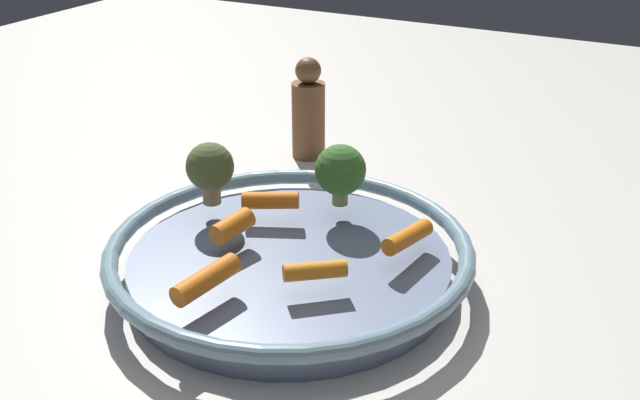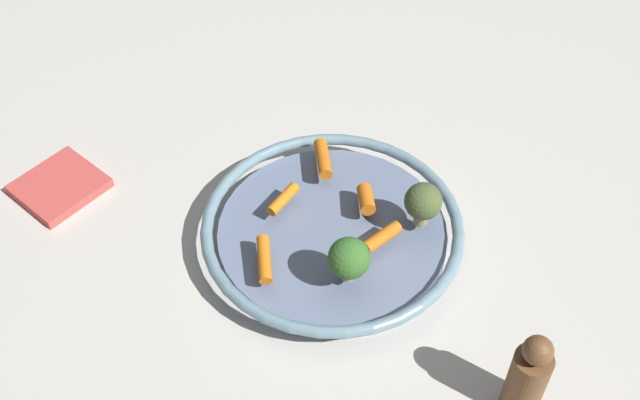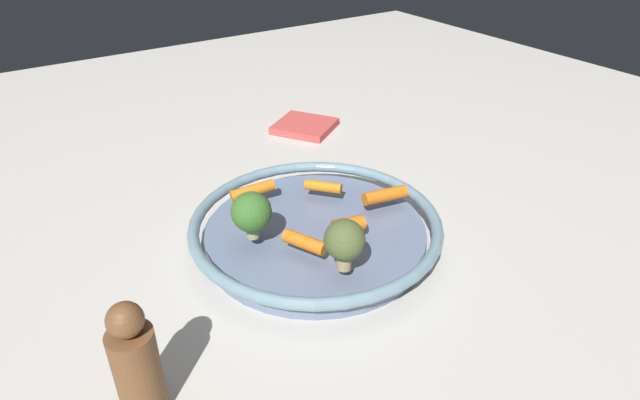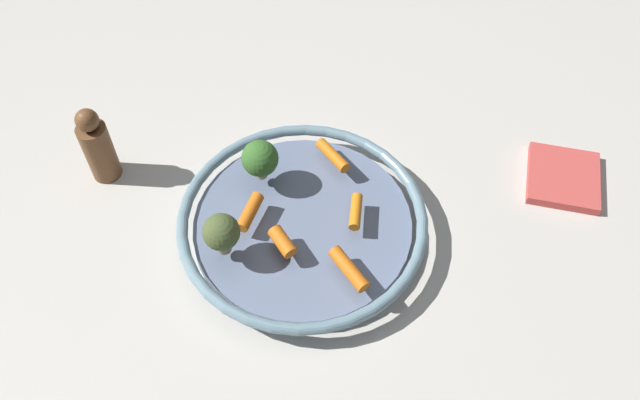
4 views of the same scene
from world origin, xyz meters
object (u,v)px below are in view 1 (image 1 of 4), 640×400
(baby_carrot_center, at_px, (270,200))
(broccoli_floret_large, at_px, (340,171))
(baby_carrot_back, at_px, (408,237))
(broccoli_floret_small, at_px, (210,168))
(baby_carrot_left, at_px, (232,226))
(baby_carrot_near_rim, at_px, (206,279))
(pepper_mill, at_px, (308,112))
(baby_carrot_right, at_px, (315,271))
(serving_bowl, at_px, (290,260))

(baby_carrot_center, height_order, broccoli_floret_large, broccoli_floret_large)
(baby_carrot_back, bearing_deg, broccoli_floret_small, 92.69)
(baby_carrot_back, distance_m, broccoli_floret_large, 0.11)
(broccoli_floret_small, bearing_deg, broccoli_floret_large, -63.22)
(baby_carrot_left, relative_size, baby_carrot_center, 0.75)
(baby_carrot_near_rim, xyz_separation_m, baby_carrot_center, (0.15, 0.03, -0.00))
(broccoli_floret_large, relative_size, broccoli_floret_small, 0.98)
(baby_carrot_near_rim, bearing_deg, pepper_mill, 16.64)
(baby_carrot_center, distance_m, broccoli_floret_small, 0.07)
(baby_carrot_right, relative_size, baby_carrot_back, 0.84)
(baby_carrot_right, height_order, baby_carrot_back, baby_carrot_back)
(baby_carrot_near_rim, relative_size, baby_carrot_back, 1.03)
(serving_bowl, xyz_separation_m, baby_carrot_right, (-0.05, -0.05, 0.03))
(baby_carrot_center, bearing_deg, baby_carrot_back, -92.73)
(serving_bowl, distance_m, baby_carrot_near_rim, 0.11)
(serving_bowl, relative_size, baby_carrot_left, 8.12)
(broccoli_floret_large, bearing_deg, serving_bowl, 175.58)
(baby_carrot_left, xyz_separation_m, broccoli_floret_large, (0.10, -0.06, 0.03))
(broccoli_floret_small, relative_size, pepper_mill, 0.49)
(broccoli_floret_large, height_order, pepper_mill, pepper_mill)
(serving_bowl, bearing_deg, baby_carrot_left, 108.33)
(baby_carrot_left, height_order, baby_carrot_back, baby_carrot_left)
(baby_carrot_near_rim, xyz_separation_m, broccoli_floret_small, (0.13, 0.09, 0.03))
(baby_carrot_center, distance_m, pepper_mill, 0.24)
(baby_carrot_near_rim, bearing_deg, baby_carrot_right, -51.54)
(serving_bowl, distance_m, baby_carrot_center, 0.07)
(baby_carrot_near_rim, relative_size, baby_carrot_left, 1.55)
(serving_bowl, relative_size, baby_carrot_near_rim, 5.23)
(baby_carrot_left, distance_m, pepper_mill, 0.30)
(serving_bowl, xyz_separation_m, baby_carrot_center, (0.05, 0.05, 0.03))
(serving_bowl, distance_m, baby_carrot_right, 0.08)
(baby_carrot_center, xyz_separation_m, pepper_mill, (0.23, 0.08, 0.01))
(baby_carrot_right, distance_m, pepper_mill, 0.37)
(baby_carrot_near_rim, relative_size, baby_carrot_center, 1.16)
(baby_carrot_right, relative_size, pepper_mill, 0.41)
(broccoli_floret_large, bearing_deg, baby_carrot_center, 126.13)
(baby_carrot_right, xyz_separation_m, baby_carrot_near_rim, (-0.06, 0.07, 0.00))
(baby_carrot_center, xyz_separation_m, broccoli_floret_small, (-0.02, 0.06, 0.03))
(baby_carrot_center, bearing_deg, baby_carrot_left, 179.00)
(baby_carrot_back, distance_m, broccoli_floret_small, 0.21)
(broccoli_floret_large, bearing_deg, baby_carrot_left, 151.68)
(serving_bowl, relative_size, baby_carrot_back, 5.37)
(serving_bowl, height_order, broccoli_floret_large, broccoli_floret_large)
(baby_carrot_back, relative_size, pepper_mill, 0.49)
(baby_carrot_left, height_order, broccoli_floret_large, broccoli_floret_large)
(baby_carrot_back, bearing_deg, serving_bowl, 112.88)
(baby_carrot_left, bearing_deg, baby_carrot_center, -1.00)
(baby_carrot_right, bearing_deg, broccoli_floret_large, 18.25)
(baby_carrot_right, xyz_separation_m, broccoli_floret_large, (0.14, 0.04, 0.03))
(pepper_mill, bearing_deg, broccoli_floret_large, -143.79)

